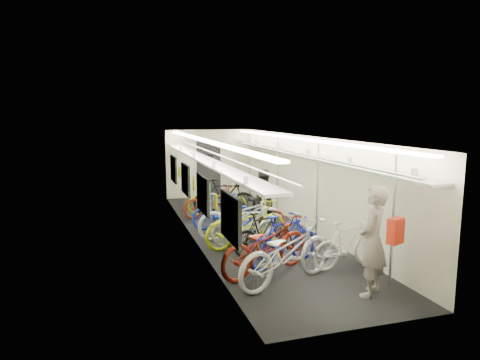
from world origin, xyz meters
TOP-DOWN VIEW (x-y plane):
  - train_car_shell at (-0.36, 0.71)m, footprint 10.00×10.00m
  - bicycle_0 at (-0.45, -3.22)m, footprint 2.30×1.53m
  - bicycle_1 at (-0.17, -2.40)m, footprint 1.82×1.05m
  - bicycle_2 at (-0.63, -2.66)m, footprint 2.19×1.44m
  - bicycle_3 at (-0.29, -1.55)m, footprint 1.60×0.96m
  - bicycle_4 at (-0.48, -0.99)m, footprint 2.14×1.12m
  - bicycle_5 at (-0.47, -1.07)m, footprint 1.69×0.76m
  - bicycle_6 at (-0.40, -0.37)m, footprint 2.14×0.78m
  - bicycle_7 at (-0.63, 0.56)m, footprint 1.61×0.57m
  - bicycle_8 at (-0.58, 1.90)m, footprint 1.79×0.78m
  - bicycle_9 at (-0.20, 2.00)m, footprint 1.89×1.06m
  - bicycle_10 at (-0.38, 2.15)m, footprint 1.84×1.03m
  - bicycle_11 at (0.97, -2.83)m, footprint 1.61×0.68m
  - passenger_near at (0.69, -4.05)m, footprint 0.79×0.76m
  - passenger_mid at (0.26, 0.04)m, footprint 0.87×0.73m
  - backpack at (0.58, -4.75)m, footprint 0.29×0.23m

SIDE VIEW (x-z plane):
  - bicycle_8 at x=-0.58m, z-range 0.00..0.91m
  - bicycle_10 at x=-0.38m, z-range 0.00..0.91m
  - bicycle_3 at x=-0.29m, z-range 0.00..0.93m
  - bicycle_11 at x=0.97m, z-range 0.00..0.94m
  - bicycle_7 at x=-0.63m, z-range 0.00..0.95m
  - bicycle_5 at x=-0.47m, z-range 0.00..0.98m
  - bicycle_1 at x=-0.17m, z-range 0.00..1.05m
  - bicycle_4 at x=-0.48m, z-range 0.00..1.07m
  - bicycle_2 at x=-0.63m, z-range 0.00..1.09m
  - bicycle_9 at x=-0.20m, z-range 0.00..1.09m
  - bicycle_6 at x=-0.40m, z-range 0.00..1.11m
  - bicycle_0 at x=-0.45m, z-range 0.00..1.14m
  - passenger_mid at x=0.26m, z-range 0.00..1.60m
  - passenger_near at x=0.69m, z-range 0.00..1.82m
  - backpack at x=0.58m, z-range 1.09..1.47m
  - train_car_shell at x=-0.36m, z-range -3.34..6.66m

